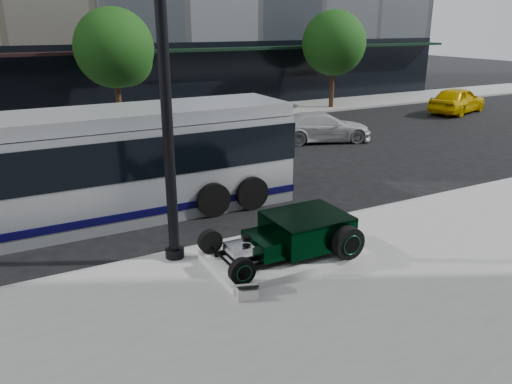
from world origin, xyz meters
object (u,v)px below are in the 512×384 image
transit_bus (72,169)px  lamppost (166,98)px  white_sedan (322,127)px  yellow_taxi (458,100)px  hot_rod (298,232)px

transit_bus → lamppost: bearing=-66.4°
white_sedan → yellow_taxi: size_ratio=0.98×
hot_rod → transit_bus: 6.22m
hot_rod → transit_bus: transit_bus is taller
lamppost → white_sedan: (9.85, 8.31, -3.02)m
hot_rod → yellow_taxi: 22.11m
lamppost → transit_bus: 4.36m
hot_rod → lamppost: size_ratio=0.42×
hot_rod → yellow_taxi: bearing=32.4°
yellow_taxi → transit_bus: bearing=90.7°
lamppost → white_sedan: lamppost is taller
white_sedan → lamppost: bearing=149.1°
transit_bus → hot_rod: bearing=-50.0°
hot_rod → white_sedan: 12.10m
white_sedan → yellow_taxi: bearing=-59.6°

